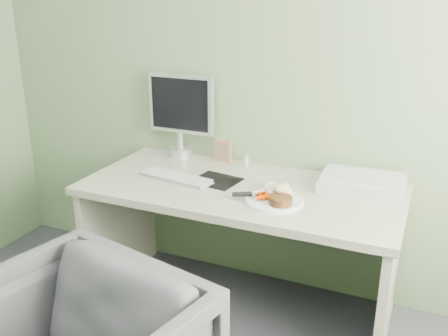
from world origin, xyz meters
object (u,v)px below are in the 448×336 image
at_px(plate, 274,201).
at_px(scanner, 362,184).
at_px(monitor, 181,111).
at_px(desk, 241,219).

distance_m(plate, scanner, 0.48).
bearing_deg(scanner, monitor, 172.43).
bearing_deg(plate, desk, 149.28).
xyz_separation_m(scanner, monitor, (-1.07, 0.12, 0.24)).
height_order(desk, plate, plate).
height_order(scanner, monitor, monitor).
relative_size(desk, plate, 5.87).
relative_size(desk, monitor, 3.28).
xyz_separation_m(plate, monitor, (-0.72, 0.44, 0.27)).
bearing_deg(monitor, scanner, -5.96).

